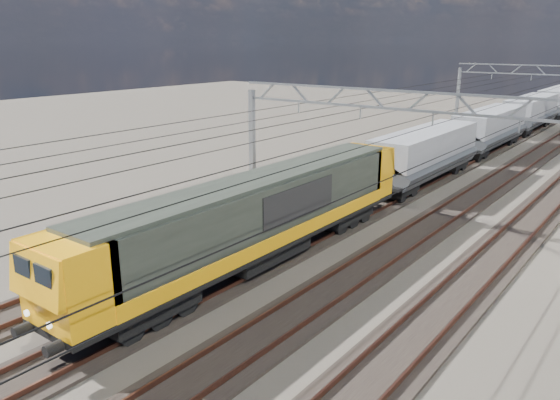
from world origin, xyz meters
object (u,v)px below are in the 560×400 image
Objects in this scene: locomotive at (261,214)px; hopper_wagon_lead at (425,152)px; catenary_gantry_mid at (393,153)px; catenary_gantry_far at (550,97)px; hopper_wagon_mid at (490,127)px; hopper_wagon_third at (531,111)px; hopper_wagon_fourth at (559,100)px.

hopper_wagon_lead is at bearing 90.00° from locomotive.
catenary_gantry_mid is 9.64m from hopper_wagon_lead.
locomotive is at bearing -90.00° from hopper_wagon_lead.
catenary_gantry_far is 1.53× the size of hopper_wagon_mid.
locomotive reaches higher than hopper_wagon_mid.
hopper_wagon_lead is at bearing -90.00° from hopper_wagon_mid.
catenary_gantry_far reaches higher than locomotive.
catenary_gantry_far is at bearing 90.00° from catenary_gantry_mid.
hopper_wagon_third is at bearing 90.00° from hopper_wagon_mid.
catenary_gantry_mid is at bearing 76.62° from locomotive.
catenary_gantry_far is 3.11m from hopper_wagon_third.
hopper_wagon_fourth is (-0.00, 60.30, -0.09)m from locomotive.
catenary_gantry_far is 44.48m from locomotive.
hopper_wagon_lead and hopper_wagon_third have the same top height.
hopper_wagon_mid and hopper_wagon_third have the same top height.
catenary_gantry_far reaches higher than hopper_wagon_mid.
hopper_wagon_third is 1.00× the size of hopper_wagon_fourth.
catenary_gantry_mid is at bearing -85.13° from hopper_wagon_mid.
locomotive is 60.30m from hopper_wagon_fourth.
locomotive is at bearing -103.38° from catenary_gantry_mid.
catenary_gantry_mid and catenary_gantry_far have the same top height.
hopper_wagon_mid is 28.40m from hopper_wagon_fourth.
catenary_gantry_mid is 1.53× the size of hopper_wagon_fourth.
catenary_gantry_far is at bearing 87.42° from locomotive.
hopper_wagon_third is at bearing 90.00° from locomotive.
hopper_wagon_lead is at bearing 102.16° from catenary_gantry_mid.
hopper_wagon_mid is at bearing 94.87° from catenary_gantry_mid.
hopper_wagon_fourth is at bearing 97.18° from catenary_gantry_far.
catenary_gantry_mid is 51.95m from hopper_wagon_fourth.
hopper_wagon_fourth is (0.00, 42.60, 0.00)m from hopper_wagon_lead.
locomotive is (-2.00, -8.41, -1.58)m from catenary_gantry_mid.
locomotive is 31.90m from hopper_wagon_mid.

